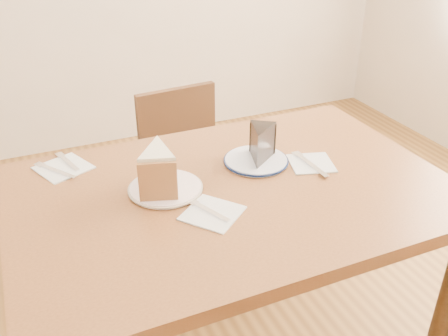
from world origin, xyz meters
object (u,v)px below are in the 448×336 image
Objects in this scene: carrot_cake at (158,168)px; plate_cream at (166,188)px; table at (233,217)px; chocolate_cake at (260,146)px; plate_navy at (256,161)px; chair_far at (192,180)px.

plate_cream is at bearing -23.22° from carrot_cake.
table is at bearing -18.97° from plate_cream.
chocolate_cake is at bearing 34.94° from table.
carrot_cake is 1.25× the size of chocolate_cake.
chocolate_cake is (0.00, -0.01, 0.05)m from plate_navy.
chocolate_cake reaches higher than plate_cream.
chocolate_cake is (0.30, 0.03, 0.05)m from plate_cream.
chair_far is at bearing 94.53° from plate_navy.
chair_far is 4.25× the size of plate_navy.
chair_far is at bearing 79.55° from carrot_cake.
plate_cream is at bearing 58.07° from chair_far.
plate_cream is 0.06m from carrot_cake.
chair_far is 7.32× the size of chocolate_cake.
chair_far is at bearing -49.88° from chocolate_cake.
plate_cream reaches higher than table.
plate_cream is 1.44× the size of carrot_cake.
table is at bearing 76.31° from chair_far.
carrot_cake reaches higher than chair_far.
plate_navy is at bearing 8.25° from plate_cream.
carrot_cake reaches higher than plate_navy.
plate_navy is at bearing 89.28° from chair_far.
chocolate_cake is (0.13, 0.09, 0.16)m from table.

